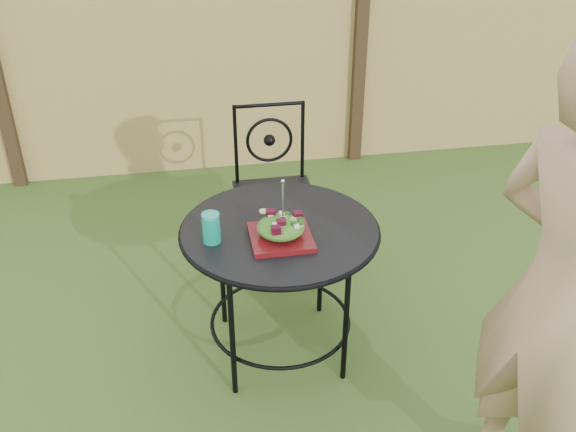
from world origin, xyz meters
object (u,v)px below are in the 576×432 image
at_px(diner, 566,299).
at_px(salad_plate, 281,237).
at_px(patio_table, 280,253).
at_px(patio_chair, 274,185).

xyz_separation_m(diner, salad_plate, (-0.82, 0.86, -0.20)).
bearing_deg(diner, salad_plate, 25.88).
relative_size(patio_table, salad_plate, 3.42).
height_order(patio_chair, salad_plate, patio_chair).
height_order(patio_chair, diner, diner).
bearing_deg(patio_table, diner, -50.07).
distance_m(patio_table, patio_chair, 0.84).
distance_m(patio_table, salad_plate, 0.18).
height_order(patio_table, patio_chair, patio_chair).
bearing_deg(patio_table, patio_chair, 82.80).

